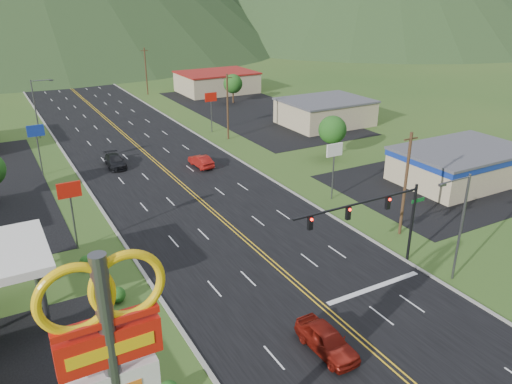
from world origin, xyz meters
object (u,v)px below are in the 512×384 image
streetlight_west (37,105)px  car_dark_mid (115,161)px  pylon_sign (113,372)px  car_red_near (327,340)px  car_red_far (201,161)px  traffic_signal (377,213)px  streetlight_east (459,221)px

streetlight_west → car_dark_mid: streetlight_west is taller
pylon_sign → car_red_near: pylon_sign is taller
streetlight_west → pylon_sign: bearing=-94.5°
streetlight_west → car_red_far: 30.15m
car_red_near → car_red_far: size_ratio=1.08×
traffic_signal → car_dark_mid: size_ratio=2.51×
traffic_signal → car_red_near: (-9.19, -6.08, -4.47)m
traffic_signal → streetlight_east: size_ratio=1.46×
streetlight_east → car_dark_mid: streetlight_east is taller
pylon_sign → car_dark_mid: 50.59m
streetlight_east → car_red_near: 14.69m
streetlight_east → car_red_near: bearing=-171.5°
car_red_near → car_red_far: car_red_near is taller
pylon_sign → streetlight_east: (28.18, 8.00, -4.12)m
traffic_signal → car_red_near: bearing=-146.5°
streetlight_east → streetlight_west: size_ratio=1.00×
car_dark_mid → car_red_far: car_red_far is taller
pylon_sign → streetlight_east: 29.58m
pylon_sign → streetlight_east: size_ratio=1.56×
traffic_signal → streetlight_east: 6.17m
traffic_signal → streetlight_west: streetlight_west is taller
pylon_sign → car_dark_mid: (11.76, 48.46, -8.54)m
traffic_signal → streetlight_west: (-18.16, 56.00, -0.15)m
traffic_signal → streetlight_east: (4.70, -4.00, -0.15)m
streetlight_east → car_red_far: 35.90m
streetlight_east → traffic_signal: bearing=139.6°
traffic_signal → streetlight_west: bearing=108.0°
traffic_signal → car_dark_mid: traffic_signal is taller
traffic_signal → pylon_sign: bearing=-152.9°
streetlight_west → car_dark_mid: 21.05m
car_red_near → streetlight_west: bearing=96.8°
pylon_sign → streetlight_west: size_ratio=1.56×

